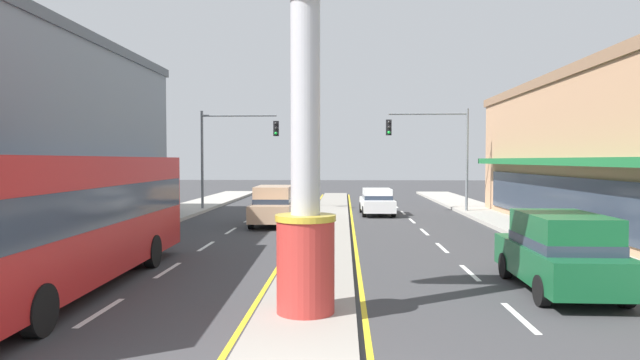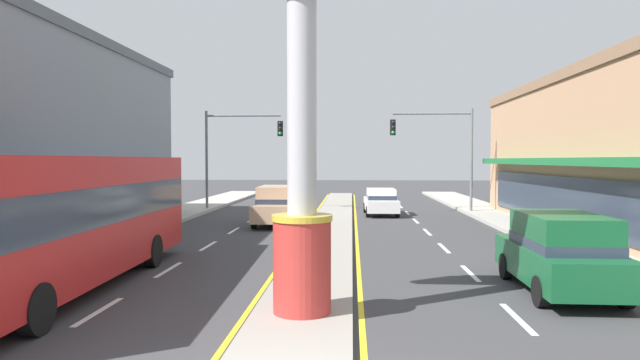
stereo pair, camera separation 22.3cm
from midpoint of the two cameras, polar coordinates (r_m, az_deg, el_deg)
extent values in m
cube|color=gray|center=(24.55, 1.26, -5.18)|extent=(2.02, 52.00, 0.14)
cube|color=#ADA89E|center=(24.66, -20.65, -5.24)|extent=(2.97, 60.00, 0.18)
cube|color=#ADA89E|center=(24.00, 23.43, -5.47)|extent=(2.97, 60.00, 0.18)
cube|color=silver|center=(12.69, -21.45, -12.54)|extent=(0.14, 2.20, 0.01)
cube|color=silver|center=(16.68, -15.03, -8.94)|extent=(0.14, 2.20, 0.01)
cube|color=silver|center=(20.84, -11.20, -6.70)|extent=(0.14, 2.20, 0.01)
cube|color=silver|center=(25.08, -8.67, -5.20)|extent=(0.14, 2.20, 0.01)
cube|color=silver|center=(29.37, -6.88, -4.12)|extent=(0.14, 2.20, 0.01)
cube|color=silver|center=(33.69, -5.55, -3.32)|extent=(0.14, 2.20, 0.01)
cube|color=silver|center=(38.03, -4.53, -2.70)|extent=(0.14, 2.20, 0.01)
cube|color=silver|center=(12.08, 20.27, -13.27)|extent=(0.14, 2.20, 0.01)
cube|color=silver|center=(16.22, 15.68, -9.27)|extent=(0.14, 2.20, 0.01)
cube|color=silver|center=(20.48, 13.03, -6.88)|extent=(0.14, 2.20, 0.01)
cube|color=silver|center=(24.78, 11.31, -5.30)|extent=(0.14, 2.20, 0.01)
cube|color=silver|center=(29.11, 10.10, -4.20)|extent=(0.14, 2.20, 0.01)
cube|color=silver|center=(33.46, 9.21, -3.37)|extent=(0.14, 2.20, 0.01)
cube|color=silver|center=(37.83, 8.53, -2.74)|extent=(0.14, 2.20, 0.01)
cube|color=yellow|center=(24.63, -1.52, -5.31)|extent=(0.12, 52.00, 0.01)
cube|color=yellow|center=(24.54, 4.04, -5.34)|extent=(0.12, 52.00, 0.01)
cylinder|color=#B7332D|center=(11.07, -1.29, -8.95)|extent=(1.15, 1.15, 1.83)
cylinder|color=gold|center=(10.93, -1.30, -3.92)|extent=(1.21, 1.21, 0.12)
cylinder|color=#B7B7BC|center=(10.93, -1.31, 7.94)|extent=(0.58, 0.58, 4.64)
cube|color=#195193|center=(22.57, -23.88, 1.16)|extent=(0.90, 21.30, 0.30)
cube|color=#283342|center=(22.82, -24.75, -2.31)|extent=(0.08, 20.55, 2.00)
cube|color=#1E7038|center=(24.75, 23.12, 1.78)|extent=(0.90, 20.26, 0.30)
cube|color=#283342|center=(24.95, 23.96, -1.94)|extent=(0.08, 19.54, 2.00)
cylinder|color=slate|center=(34.79, -11.48, 1.93)|extent=(0.16, 0.16, 6.20)
cylinder|color=slate|center=(34.38, -7.76, 6.62)|extent=(4.62, 0.12, 0.12)
cube|color=black|center=(33.80, -3.95, 5.33)|extent=(0.32, 0.24, 0.92)
sphere|color=black|center=(33.68, -3.98, 5.86)|extent=(0.17, 0.17, 0.17)
sphere|color=black|center=(33.66, -3.98, 5.35)|extent=(0.17, 0.17, 0.17)
sphere|color=#19D83F|center=(33.64, -3.98, 4.84)|extent=(0.17, 0.17, 0.17)
cylinder|color=slate|center=(33.57, 15.60, 1.89)|extent=(0.16, 0.16, 6.20)
cylinder|color=slate|center=(33.27, 11.73, 6.75)|extent=(4.62, 0.12, 0.12)
cube|color=black|center=(32.79, 7.75, 5.42)|extent=(0.32, 0.24, 0.92)
sphere|color=black|center=(32.67, 7.77, 5.96)|extent=(0.17, 0.17, 0.17)
sphere|color=black|center=(32.66, 7.76, 5.43)|extent=(0.17, 0.17, 0.17)
sphere|color=#19D83F|center=(32.64, 7.76, 4.91)|extent=(0.17, 0.17, 0.17)
cube|color=#B21E1E|center=(14.72, -24.40, -3.42)|extent=(2.83, 11.27, 2.90)
cube|color=#283342|center=(14.70, -24.42, -2.26)|extent=(2.85, 11.05, 0.90)
cylinder|color=black|center=(11.37, -26.81, -11.86)|extent=(0.31, 0.97, 0.96)
cylinder|color=black|center=(17.14, -16.53, -7.05)|extent=(0.31, 0.97, 0.96)
cylinder|color=black|center=(17.99, -23.56, -6.71)|extent=(0.31, 0.97, 0.96)
cube|color=#14562D|center=(14.58, 23.91, -7.87)|extent=(1.97, 4.63, 0.80)
cube|color=#14562D|center=(14.29, 24.21, -4.83)|extent=(1.72, 2.88, 0.80)
cube|color=#283342|center=(14.32, 24.19, -5.95)|extent=(1.75, 2.91, 0.24)
cylinder|color=black|center=(15.72, 19.09, -8.42)|extent=(0.23, 0.68, 0.68)
cylinder|color=black|center=(16.25, 25.11, -8.16)|extent=(0.23, 0.68, 0.68)
cylinder|color=black|center=(13.04, 22.36, -10.63)|extent=(0.23, 0.68, 0.68)
cylinder|color=black|center=(13.68, 29.44, -10.15)|extent=(0.23, 0.68, 0.68)
cube|color=tan|center=(26.83, -4.27, -3.21)|extent=(1.96, 4.62, 0.80)
cube|color=tan|center=(26.95, -4.23, -1.48)|extent=(1.71, 2.87, 0.80)
cube|color=#283342|center=(26.97, -4.22, -2.07)|extent=(1.75, 2.90, 0.24)
cylinder|color=black|center=(25.36, -2.69, -4.33)|extent=(0.23, 0.68, 0.68)
cylinder|color=black|center=(25.58, -6.60, -4.29)|extent=(0.23, 0.68, 0.68)
cylinder|color=black|center=(28.19, -2.15, -3.68)|extent=(0.23, 0.68, 0.68)
cylinder|color=black|center=(28.39, -5.68, -3.65)|extent=(0.23, 0.68, 0.68)
cube|color=white|center=(31.99, 6.51, -2.54)|extent=(1.88, 4.35, 0.66)
cube|color=white|center=(31.78, 6.54, -1.43)|extent=(1.61, 2.19, 0.60)
cube|color=#283342|center=(31.79, 6.54, -1.76)|extent=(1.64, 2.21, 0.24)
cylinder|color=black|center=(33.29, 4.93, -2.86)|extent=(0.24, 0.63, 0.62)
cylinder|color=black|center=(33.42, 7.71, -2.85)|extent=(0.24, 0.63, 0.62)
cylinder|color=black|center=(30.64, 5.21, -3.28)|extent=(0.24, 0.63, 0.62)
cylinder|color=black|center=(30.78, 8.22, -3.27)|extent=(0.24, 0.63, 0.62)
camera|label=1|loc=(0.11, -89.60, 0.01)|focal=30.89mm
camera|label=2|loc=(0.11, 90.40, -0.01)|focal=30.89mm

